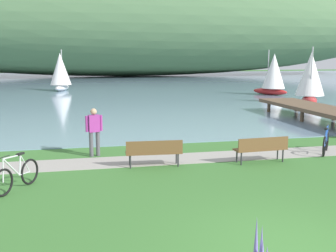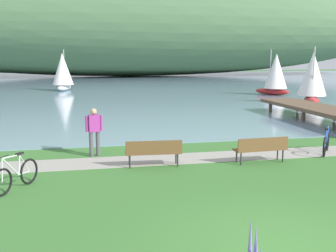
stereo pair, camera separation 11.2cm
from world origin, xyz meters
name	(u,v)px [view 1 (the left image)]	position (x,y,z in m)	size (l,w,h in m)	color
ground_plane	(288,248)	(0.00, 0.00, 0.00)	(200.00, 200.00, 0.00)	#3D7533
bay_water	(108,83)	(0.00, 49.40, 0.02)	(180.00, 80.00, 0.04)	#7A99B2
distant_hillside	(127,22)	(5.04, 69.38, 9.87)	(112.92, 28.00, 19.65)	#4C7047
shoreline_path	(190,158)	(0.00, 6.94, 0.01)	(60.00, 1.50, 0.01)	#A39E93
park_bench_near_camera	(154,151)	(-1.40, 6.10, 0.52)	(1.83, 0.59, 0.88)	brown
park_bench_further_along	(261,147)	(2.17, 5.85, 0.52)	(1.83, 0.60, 0.88)	brown
bicycle_leaning_near_bench	(17,176)	(-5.35, 4.57, 0.40)	(0.96, 1.55, 1.01)	black
bicycle_beside_path	(326,143)	(5.05, 6.62, 0.40)	(1.14, 1.43, 1.01)	black
person_at_shoreline	(94,129)	(-3.21, 7.94, 0.98)	(0.60, 0.30, 1.71)	#4C4C51
sailboat_nearest_to_shore	(61,71)	(-5.59, 37.29, 2.03)	(2.57, 3.74, 4.23)	white
sailboat_toward_hillside	(310,77)	(13.07, 21.07, 2.01)	(2.83, 3.65, 4.19)	#B22323
sailboat_far_off	(273,74)	(13.68, 28.29, 1.98)	(2.97, 3.49, 4.12)	#B22323
pier_dock	(318,109)	(9.00, 13.40, 0.69)	(2.40, 10.00, 0.80)	brown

